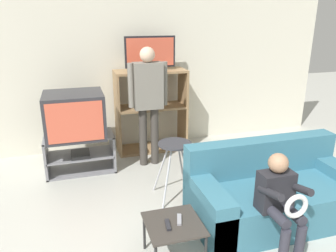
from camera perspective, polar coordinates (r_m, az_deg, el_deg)
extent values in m
cube|color=silver|center=(5.10, -6.25, 10.67)|extent=(6.40, 0.06, 2.60)
cube|color=slate|center=(4.66, -14.77, -7.32)|extent=(0.89, 0.46, 0.02)
cube|color=slate|center=(4.57, -15.00, -4.86)|extent=(0.86, 0.46, 0.02)
cube|color=slate|center=(4.47, -15.28, -1.70)|extent=(0.89, 0.46, 0.02)
cube|color=slate|center=(4.58, -20.43, -5.04)|extent=(0.03, 0.46, 0.50)
cube|color=slate|center=(4.58, -9.63, -4.05)|extent=(0.03, 0.46, 0.50)
cube|color=black|center=(4.50, -15.01, -4.75)|extent=(0.24, 0.28, 0.05)
cube|color=#2D2D33|center=(4.37, -15.94, 1.85)|extent=(0.74, 0.63, 0.58)
cube|color=#D8593F|center=(4.06, -15.84, 0.60)|extent=(0.66, 0.01, 0.50)
cube|color=#9E7A51|center=(4.91, -8.80, 2.14)|extent=(0.03, 0.45, 1.24)
cube|color=#9E7A51|center=(5.14, 2.60, 3.09)|extent=(0.03, 0.45, 1.24)
cube|color=#9E7A51|center=(5.20, -2.86, -3.78)|extent=(0.99, 0.45, 0.03)
cube|color=#9E7A51|center=(4.98, -2.98, 3.32)|extent=(0.99, 0.45, 0.03)
cube|color=#9E7A51|center=(4.87, -3.09, 9.50)|extent=(0.99, 0.45, 0.03)
cube|color=#3870B7|center=(4.85, -4.95, 4.38)|extent=(0.18, 0.04, 0.22)
cube|color=black|center=(4.86, -3.07, 9.93)|extent=(0.26, 0.20, 0.04)
cube|color=black|center=(4.83, -3.13, 12.77)|extent=(0.74, 0.04, 0.45)
cube|color=#D8593F|center=(4.81, -3.07, 12.75)|extent=(0.69, 0.01, 0.40)
cylinder|color=#B7B7BC|center=(3.62, -0.09, -8.99)|extent=(0.17, 0.18, 0.66)
cylinder|color=#B7B7BC|center=(3.68, 3.59, -8.47)|extent=(0.17, 0.18, 0.66)
cylinder|color=#B7B7BC|center=(3.83, -1.16, -7.29)|extent=(0.17, 0.18, 0.66)
cylinder|color=#B7B7BC|center=(3.90, 2.32, -6.84)|extent=(0.17, 0.18, 0.66)
cylinder|color=#333338|center=(3.62, 1.20, -3.13)|extent=(0.37, 0.37, 0.02)
cube|color=#38332D|center=(2.84, 0.98, -16.67)|extent=(0.46, 0.46, 0.02)
cylinder|color=black|center=(3.07, -4.15, -17.93)|extent=(0.02, 0.02, 0.35)
cylinder|color=black|center=(3.16, 3.54, -16.66)|extent=(0.02, 0.02, 0.35)
cube|color=#232328|center=(2.80, -0.03, -16.82)|extent=(0.06, 0.15, 0.02)
cube|color=gray|center=(2.86, 1.98, -15.96)|extent=(0.08, 0.15, 0.02)
cube|color=teal|center=(3.60, 18.07, -12.50)|extent=(1.70, 0.82, 0.39)
cube|color=teal|center=(3.65, 15.97, -4.99)|extent=(1.70, 0.20, 0.38)
cube|color=teal|center=(3.24, 6.91, -14.10)|extent=(0.22, 0.82, 0.51)
cube|color=teal|center=(4.01, 27.10, -9.40)|extent=(0.22, 0.82, 0.51)
cylinder|color=#3D3833|center=(4.54, -4.35, -1.94)|extent=(0.11, 0.11, 0.82)
cylinder|color=#3D3833|center=(4.57, -2.33, -1.74)|extent=(0.11, 0.11, 0.82)
cube|color=gray|center=(4.35, -3.51, 7.01)|extent=(0.38, 0.20, 0.61)
cylinder|color=gray|center=(4.30, -6.50, 7.00)|extent=(0.08, 0.08, 0.58)
cylinder|color=gray|center=(4.40, -0.60, 7.39)|extent=(0.08, 0.08, 0.58)
sphere|color=beige|center=(4.29, -3.62, 12.32)|extent=(0.20, 0.20, 0.20)
cylinder|color=#2D2D38|center=(2.99, 19.47, -19.77)|extent=(0.08, 0.08, 0.39)
cylinder|color=#2D2D38|center=(3.07, 21.88, -18.97)|extent=(0.08, 0.08, 0.39)
cylinder|color=#2D2D38|center=(2.95, 18.28, -14.47)|extent=(0.09, 0.30, 0.09)
cylinder|color=#2D2D38|center=(3.03, 20.69, -13.82)|extent=(0.09, 0.30, 0.09)
cube|color=#232328|center=(3.03, 18.13, -10.64)|extent=(0.30, 0.17, 0.35)
cylinder|color=#232328|center=(2.83, 17.42, -11.07)|extent=(0.06, 0.31, 0.14)
cylinder|color=#232328|center=(2.98, 21.83, -10.03)|extent=(0.06, 0.31, 0.14)
sphere|color=#A37A5B|center=(2.91, 18.65, -6.13)|extent=(0.17, 0.17, 0.17)
torus|color=silver|center=(2.83, 21.44, -12.90)|extent=(0.21, 0.04, 0.21)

